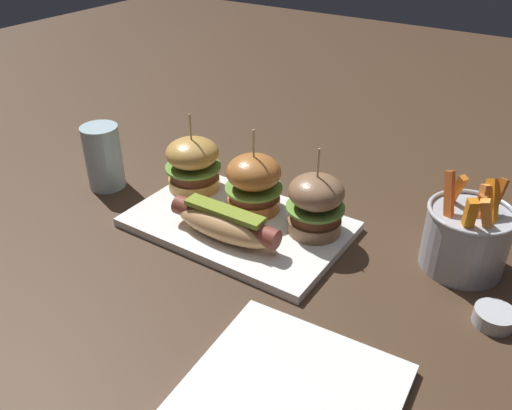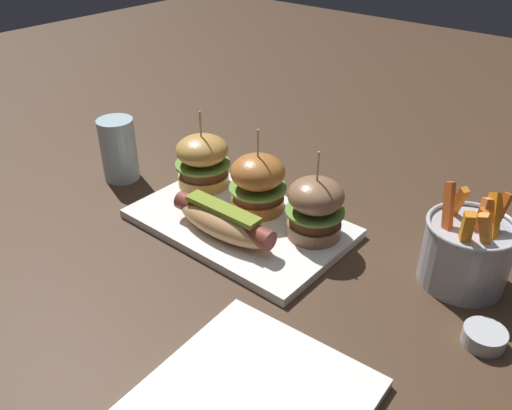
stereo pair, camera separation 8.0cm
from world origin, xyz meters
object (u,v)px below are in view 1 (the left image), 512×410
(hot_dog, at_px, (225,223))
(sauce_ramekin, at_px, (494,318))
(platter_main, at_px, (238,224))
(slider_right, at_px, (316,204))
(slider_center, at_px, (251,182))
(fries_bucket, at_px, (466,237))
(water_glass, at_px, (103,157))
(side_plate, at_px, (288,399))
(slider_left, at_px, (193,164))

(hot_dog, relative_size, sauce_ramekin, 3.57)
(platter_main, relative_size, slider_right, 2.44)
(hot_dog, height_order, sauce_ramekin, hot_dog)
(hot_dog, height_order, slider_center, slider_center)
(slider_center, bearing_deg, platter_main, -83.98)
(fries_bucket, height_order, water_glass, fries_bucket)
(side_plate, bearing_deg, platter_main, 133.90)
(hot_dog, height_order, water_glass, water_glass)
(slider_center, height_order, fries_bucket, slider_center)
(platter_main, height_order, water_glass, water_glass)
(slider_right, distance_m, side_plate, 0.31)
(platter_main, bearing_deg, slider_right, 20.17)
(slider_center, height_order, side_plate, slider_center)
(slider_center, relative_size, fries_bucket, 0.95)
(platter_main, relative_size, water_glass, 2.94)
(water_glass, bearing_deg, slider_left, 22.29)
(slider_left, bearing_deg, side_plate, -38.80)
(slider_left, xyz_separation_m, water_glass, (-0.15, -0.06, -0.00))
(water_glass, bearing_deg, hot_dog, -6.12)
(slider_right, bearing_deg, fries_bucket, 14.67)
(slider_center, relative_size, slider_right, 1.00)
(sauce_ramekin, bearing_deg, water_glass, -178.80)
(slider_right, relative_size, fries_bucket, 0.94)
(fries_bucket, bearing_deg, slider_left, -173.49)
(platter_main, relative_size, hot_dog, 1.86)
(slider_center, distance_m, fries_bucket, 0.33)
(hot_dog, distance_m, fries_bucket, 0.34)
(hot_dog, bearing_deg, fries_bucket, 24.79)
(slider_left, bearing_deg, sauce_ramekin, -5.38)
(fries_bucket, distance_m, sauce_ramekin, 0.13)
(hot_dog, xyz_separation_m, fries_bucket, (0.31, 0.14, 0.01))
(slider_right, relative_size, sauce_ramekin, 2.72)
(hot_dog, xyz_separation_m, slider_right, (0.10, 0.09, 0.02))
(slider_left, relative_size, sauce_ramekin, 2.68)
(slider_right, xyz_separation_m, sauce_ramekin, (0.27, -0.04, -0.05))
(slider_left, xyz_separation_m, fries_bucket, (0.44, 0.05, -0.01))
(slider_left, relative_size, fries_bucket, 0.93)
(slider_center, xyz_separation_m, slider_right, (0.12, -0.00, -0.00))
(slider_left, bearing_deg, platter_main, -19.89)
(fries_bucket, bearing_deg, slider_center, -171.05)
(slider_right, bearing_deg, hot_dog, -139.12)
(side_plate, bearing_deg, slider_left, 141.20)
(platter_main, height_order, slider_center, slider_center)
(slider_right, height_order, water_glass, slider_right)
(slider_left, distance_m, slider_right, 0.24)
(platter_main, relative_size, slider_center, 2.43)
(slider_right, bearing_deg, slider_center, 178.44)
(hot_dog, xyz_separation_m, slider_left, (-0.13, 0.09, 0.02))
(slider_left, bearing_deg, hot_dog, -34.71)
(platter_main, relative_size, slider_left, 2.48)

